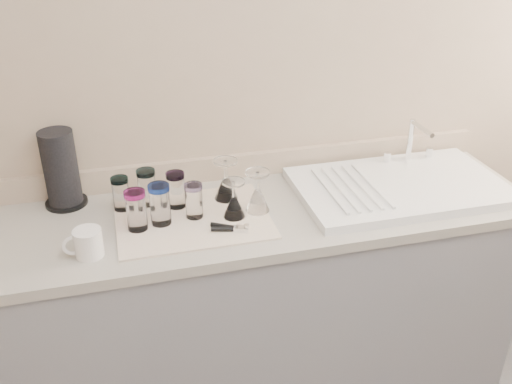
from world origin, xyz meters
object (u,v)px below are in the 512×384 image
object	(u,v)px
tumbler_magenta	(136,210)
tumbler_lavender	(194,200)
sink_unit	(399,186)
tumbler_blue	(160,204)
goblet_front_left	(234,205)
tumbler_teal	(121,193)
goblet_back_left	(226,186)
white_mug	(87,243)
tumbler_purple	(176,190)
paper_towel_roll	(61,170)
can_opener	(230,228)
tumbler_cyan	(147,187)
goblet_front_right	(258,197)

from	to	relation	value
tumbler_magenta	tumbler_lavender	bearing A→B (deg)	8.72
sink_unit	tumbler_blue	distance (m)	0.95
sink_unit	tumbler_lavender	bearing A→B (deg)	-179.14
goblet_front_left	tumbler_magenta	bearing A→B (deg)	179.36
sink_unit	tumbler_teal	distance (m)	1.09
goblet_back_left	white_mug	distance (m)	0.58
tumbler_magenta	tumbler_lavender	world-z (taller)	tumbler_magenta
tumbler_teal	goblet_front_left	size ratio (longest dim) A/B	0.89
tumbler_purple	paper_towel_roll	bearing A→B (deg)	160.99
tumbler_magenta	can_opener	world-z (taller)	tumbler_magenta
white_mug	sink_unit	bearing A→B (deg)	7.65
tumbler_magenta	white_mug	size ratio (longest dim) A/B	1.10
tumbler_cyan	tumbler_lavender	world-z (taller)	tumbler_cyan
tumbler_purple	paper_towel_roll	size ratio (longest dim) A/B	0.47
goblet_back_left	paper_towel_roll	xyz separation A→B (m)	(-0.60, 0.13, 0.08)
tumbler_magenta	tumbler_teal	bearing A→B (deg)	106.07
tumbler_teal	white_mug	xyz separation A→B (m)	(-0.12, -0.28, -0.03)
tumbler_lavender	tumbler_teal	bearing A→B (deg)	153.39
tumbler_teal	goblet_front_left	distance (m)	0.42
paper_towel_roll	tumbler_purple	bearing A→B (deg)	-19.01
tumbler_cyan	tumbler_purple	bearing A→B (deg)	-24.19
sink_unit	goblet_back_left	world-z (taller)	sink_unit
tumbler_blue	goblet_back_left	world-z (taller)	goblet_back_left
tumbler_teal	goblet_front_left	xyz separation A→B (m)	(0.39, -0.16, -0.02)
goblet_front_right	sink_unit	bearing A→B (deg)	2.34
white_mug	paper_towel_roll	bearing A→B (deg)	102.04
sink_unit	tumbler_magenta	bearing A→B (deg)	-177.56
tumbler_blue	can_opener	distance (m)	0.26
tumbler_purple	sink_unit	bearing A→B (deg)	-5.27
tumbler_purple	tumbler_lavender	distance (m)	0.11
sink_unit	tumbler_lavender	distance (m)	0.83
tumbler_blue	tumbler_cyan	bearing A→B (deg)	101.87
tumbler_blue	white_mug	distance (m)	0.29
goblet_back_left	tumbler_teal	bearing A→B (deg)	177.30
tumbler_cyan	tumbler_magenta	bearing A→B (deg)	-106.79
tumbler_magenta	tumbler_blue	xyz separation A→B (m)	(0.08, 0.02, 0.00)
tumbler_cyan	tumbler_blue	world-z (taller)	tumbler_blue
can_opener	sink_unit	bearing A→B (deg)	10.84
tumbler_teal	tumbler_magenta	size ratio (longest dim) A/B	0.87
tumbler_cyan	goblet_back_left	size ratio (longest dim) A/B	0.87
tumbler_teal	tumbler_blue	bearing A→B (deg)	-47.22
tumbler_teal	white_mug	distance (m)	0.30
paper_towel_roll	tumbler_teal	bearing A→B (deg)	-27.54
tumbler_cyan	tumbler_purple	xyz separation A→B (m)	(0.10, -0.05, -0.00)
tumbler_magenta	goblet_front_left	bearing A→B (deg)	-0.64
paper_towel_roll	tumbler_cyan	bearing A→B (deg)	-17.17
can_opener	white_mug	xyz separation A→B (m)	(-0.48, -0.02, 0.03)
tumbler_cyan	can_opener	world-z (taller)	tumbler_cyan
paper_towel_roll	tumbler_magenta	bearing A→B (deg)	-46.59
can_opener	paper_towel_roll	bearing A→B (deg)	147.34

